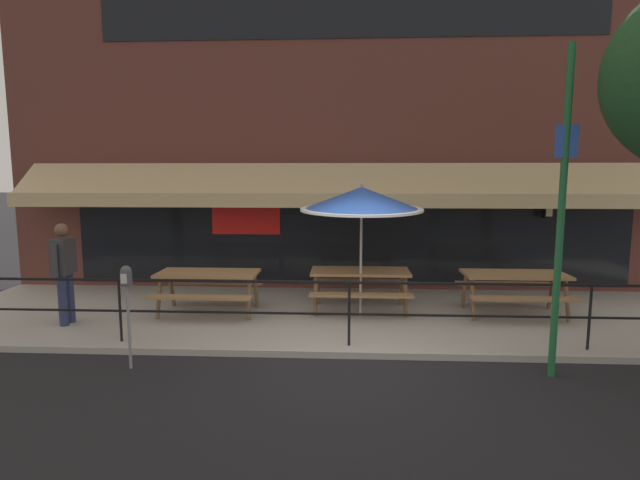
{
  "coord_description": "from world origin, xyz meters",
  "views": [
    {
      "loc": [
        -0.06,
        -6.84,
        2.63
      ],
      "look_at": [
        -0.5,
        1.6,
        1.5
      ],
      "focal_mm": 28.0,
      "sensor_mm": 36.0,
      "label": 1
    }
  ],
  "objects_px": {
    "picnic_table_left": "(208,280)",
    "street_sign_pole": "(561,212)",
    "picnic_table_centre": "(360,279)",
    "parking_meter_near": "(127,286)",
    "picnic_table_right": "(514,282)",
    "pedestrian_walking": "(64,268)",
    "patio_umbrella_centre": "(362,199)"
  },
  "relations": [
    {
      "from": "picnic_table_left",
      "to": "street_sign_pole",
      "type": "height_order",
      "value": "street_sign_pole"
    },
    {
      "from": "pedestrian_walking",
      "to": "picnic_table_left",
      "type": "bearing_deg",
      "value": 19.27
    },
    {
      "from": "picnic_table_centre",
      "to": "parking_meter_near",
      "type": "xyz_separation_m",
      "value": [
        -3.18,
        -2.69,
        0.44
      ]
    },
    {
      "from": "patio_umbrella_centre",
      "to": "street_sign_pole",
      "type": "xyz_separation_m",
      "value": [
        2.43,
        -2.32,
        -0.03
      ]
    },
    {
      "from": "picnic_table_centre",
      "to": "pedestrian_walking",
      "type": "distance_m",
      "value": 5.1
    },
    {
      "from": "parking_meter_near",
      "to": "patio_umbrella_centre",
      "type": "bearing_deg",
      "value": 36.63
    },
    {
      "from": "picnic_table_left",
      "to": "parking_meter_near",
      "type": "distance_m",
      "value": 2.46
    },
    {
      "from": "picnic_table_centre",
      "to": "parking_meter_near",
      "type": "distance_m",
      "value": 4.18
    },
    {
      "from": "picnic_table_left",
      "to": "picnic_table_right",
      "type": "xyz_separation_m",
      "value": [
        5.5,
        0.18,
        0.0
      ]
    },
    {
      "from": "picnic_table_right",
      "to": "patio_umbrella_centre",
      "type": "distance_m",
      "value": 3.13
    },
    {
      "from": "pedestrian_walking",
      "to": "street_sign_pole",
      "type": "bearing_deg",
      "value": -11.98
    },
    {
      "from": "picnic_table_right",
      "to": "street_sign_pole",
      "type": "height_order",
      "value": "street_sign_pole"
    },
    {
      "from": "pedestrian_walking",
      "to": "parking_meter_near",
      "type": "bearing_deg",
      "value": -41.97
    },
    {
      "from": "pedestrian_walking",
      "to": "parking_meter_near",
      "type": "relative_size",
      "value": 1.2
    },
    {
      "from": "patio_umbrella_centre",
      "to": "pedestrian_walking",
      "type": "height_order",
      "value": "patio_umbrella_centre"
    },
    {
      "from": "picnic_table_left",
      "to": "picnic_table_centre",
      "type": "height_order",
      "value": "same"
    },
    {
      "from": "parking_meter_near",
      "to": "street_sign_pole",
      "type": "height_order",
      "value": "street_sign_pole"
    },
    {
      "from": "patio_umbrella_centre",
      "to": "parking_meter_near",
      "type": "distance_m",
      "value": 4.09
    },
    {
      "from": "pedestrian_walking",
      "to": "parking_meter_near",
      "type": "height_order",
      "value": "pedestrian_walking"
    },
    {
      "from": "pedestrian_walking",
      "to": "patio_umbrella_centre",
      "type": "bearing_deg",
      "value": 8.58
    },
    {
      "from": "picnic_table_right",
      "to": "patio_umbrella_centre",
      "type": "bearing_deg",
      "value": -175.7
    },
    {
      "from": "picnic_table_centre",
      "to": "patio_umbrella_centre",
      "type": "bearing_deg",
      "value": -90.0
    },
    {
      "from": "picnic_table_centre",
      "to": "pedestrian_walking",
      "type": "bearing_deg",
      "value": -167.8
    },
    {
      "from": "picnic_table_right",
      "to": "street_sign_pole",
      "type": "bearing_deg",
      "value": -97.27
    },
    {
      "from": "picnic_table_left",
      "to": "picnic_table_centre",
      "type": "relative_size",
      "value": 1.0
    },
    {
      "from": "picnic_table_left",
      "to": "picnic_table_right",
      "type": "relative_size",
      "value": 1.0
    },
    {
      "from": "picnic_table_left",
      "to": "picnic_table_centre",
      "type": "distance_m",
      "value": 2.77
    },
    {
      "from": "patio_umbrella_centre",
      "to": "street_sign_pole",
      "type": "height_order",
      "value": "street_sign_pole"
    },
    {
      "from": "parking_meter_near",
      "to": "picnic_table_right",
      "type": "bearing_deg",
      "value": 23.43
    },
    {
      "from": "picnic_table_left",
      "to": "patio_umbrella_centre",
      "type": "relative_size",
      "value": 0.76
    },
    {
      "from": "picnic_table_left",
      "to": "pedestrian_walking",
      "type": "relative_size",
      "value": 1.05
    },
    {
      "from": "patio_umbrella_centre",
      "to": "street_sign_pole",
      "type": "bearing_deg",
      "value": -43.68
    }
  ]
}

